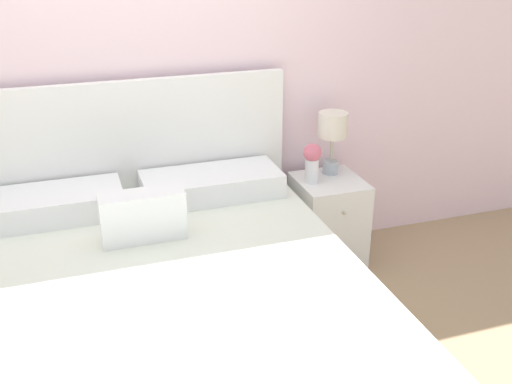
{
  "coord_description": "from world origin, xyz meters",
  "views": [
    {
      "loc": [
        -0.31,
        -3.36,
        2.02
      ],
      "look_at": [
        0.61,
        -0.6,
        0.73
      ],
      "focal_mm": 42.0,
      "sensor_mm": 36.0,
      "label": 1
    }
  ],
  "objects_px": {
    "flower_vase": "(312,160)",
    "nightstand": "(328,221)",
    "bed": "(161,323)",
    "table_lamp": "(332,131)"
  },
  "relations": [
    {
      "from": "flower_vase",
      "to": "nightstand",
      "type": "bearing_deg",
      "value": -2.33
    },
    {
      "from": "bed",
      "to": "flower_vase",
      "type": "distance_m",
      "value": 1.41
    },
    {
      "from": "bed",
      "to": "nightstand",
      "type": "distance_m",
      "value": 1.45
    },
    {
      "from": "table_lamp",
      "to": "flower_vase",
      "type": "height_order",
      "value": "table_lamp"
    },
    {
      "from": "table_lamp",
      "to": "nightstand",
      "type": "bearing_deg",
      "value": -116.05
    },
    {
      "from": "table_lamp",
      "to": "flower_vase",
      "type": "distance_m",
      "value": 0.24
    },
    {
      "from": "bed",
      "to": "table_lamp",
      "type": "distance_m",
      "value": 1.64
    },
    {
      "from": "bed",
      "to": "flower_vase",
      "type": "bearing_deg",
      "value": 35.72
    },
    {
      "from": "nightstand",
      "to": "bed",
      "type": "bearing_deg",
      "value": -147.27
    },
    {
      "from": "flower_vase",
      "to": "table_lamp",
      "type": "bearing_deg",
      "value": 29.33
    }
  ]
}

